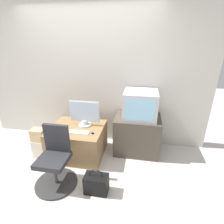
% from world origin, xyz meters
% --- Properties ---
extents(ground_plane, '(12.00, 12.00, 0.00)m').
position_xyz_m(ground_plane, '(0.00, 0.00, 0.00)').
color(ground_plane, beige).
extents(wall_back, '(4.40, 0.05, 2.60)m').
position_xyz_m(wall_back, '(0.00, 1.32, 1.30)').
color(wall_back, beige).
rests_on(wall_back, ground_plane).
extents(desk, '(0.91, 0.79, 0.54)m').
position_xyz_m(desk, '(-0.08, 0.70, 0.27)').
color(desk, '#937047').
rests_on(desk, ground_plane).
extents(side_stand, '(0.79, 0.57, 0.68)m').
position_xyz_m(side_stand, '(0.94, 0.99, 0.34)').
color(side_stand, '#4C4238').
rests_on(side_stand, ground_plane).
extents(main_monitor, '(0.53, 0.24, 0.45)m').
position_xyz_m(main_monitor, '(0.03, 0.82, 0.75)').
color(main_monitor, silver).
rests_on(main_monitor, desk).
extents(keyboard, '(0.34, 0.12, 0.01)m').
position_xyz_m(keyboard, '(0.01, 0.54, 0.54)').
color(keyboard, white).
rests_on(keyboard, desk).
extents(mouse, '(0.05, 0.03, 0.03)m').
position_xyz_m(mouse, '(0.25, 0.54, 0.55)').
color(mouse, black).
rests_on(mouse, desk).
extents(crt_tv, '(0.56, 0.54, 0.46)m').
position_xyz_m(crt_tv, '(0.97, 1.00, 0.92)').
color(crt_tv, '#B7B7BC').
rests_on(crt_tv, side_stand).
extents(office_chair, '(0.60, 0.60, 0.88)m').
position_xyz_m(office_chair, '(-0.15, -0.01, 0.33)').
color(office_chair, '#333333').
rests_on(office_chair, ground_plane).
extents(cardboard_box_lower, '(0.24, 0.18, 0.33)m').
position_xyz_m(cardboard_box_lower, '(-0.70, 0.50, 0.17)').
color(cardboard_box_lower, beige).
rests_on(cardboard_box_lower, ground_plane).
extents(cardboard_box_upper, '(0.22, 0.17, 0.22)m').
position_xyz_m(cardboard_box_upper, '(-0.70, 0.50, 0.44)').
color(cardboard_box_upper, '#D1B27F').
rests_on(cardboard_box_upper, cardboard_box_lower).
extents(handbag, '(0.32, 0.19, 0.38)m').
position_xyz_m(handbag, '(0.46, -0.08, 0.14)').
color(handbag, black).
rests_on(handbag, ground_plane).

